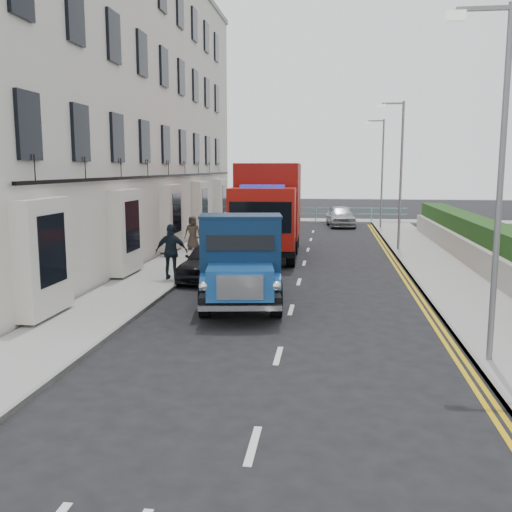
{
  "coord_description": "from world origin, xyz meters",
  "views": [
    {
      "loc": [
        1.04,
        -13.63,
        3.97
      ],
      "look_at": [
        -1.1,
        2.77,
        1.4
      ],
      "focal_mm": 40.0,
      "sensor_mm": 36.0,
      "label": 1
    }
  ],
  "objects_px": {
    "red_lorry": "(269,207)",
    "bedford_lorry": "(241,266)",
    "lamp_far": "(380,167)",
    "parked_car_front": "(211,260)",
    "lamp_near": "(495,166)",
    "lamp_mid": "(399,167)"
  },
  "relations": [
    {
      "from": "lamp_mid",
      "to": "parked_car_front",
      "type": "bearing_deg",
      "value": -133.21
    },
    {
      "from": "lamp_near",
      "to": "lamp_mid",
      "type": "distance_m",
      "value": 16.0
    },
    {
      "from": "lamp_near",
      "to": "bedford_lorry",
      "type": "height_order",
      "value": "lamp_near"
    },
    {
      "from": "lamp_mid",
      "to": "lamp_far",
      "type": "distance_m",
      "value": 10.0
    },
    {
      "from": "lamp_near",
      "to": "parked_car_front",
      "type": "height_order",
      "value": "lamp_near"
    },
    {
      "from": "lamp_near",
      "to": "bedford_lorry",
      "type": "bearing_deg",
      "value": 144.61
    },
    {
      "from": "lamp_mid",
      "to": "lamp_near",
      "type": "bearing_deg",
      "value": -90.0
    },
    {
      "from": "lamp_near",
      "to": "bedford_lorry",
      "type": "relative_size",
      "value": 1.2
    },
    {
      "from": "red_lorry",
      "to": "bedford_lorry",
      "type": "bearing_deg",
      "value": -89.95
    },
    {
      "from": "bedford_lorry",
      "to": "parked_car_front",
      "type": "relative_size",
      "value": 1.47
    },
    {
      "from": "bedford_lorry",
      "to": "parked_car_front",
      "type": "bearing_deg",
      "value": 104.26
    },
    {
      "from": "red_lorry",
      "to": "parked_car_front",
      "type": "xyz_separation_m",
      "value": [
        -1.43,
        -6.05,
        -1.54
      ]
    },
    {
      "from": "red_lorry",
      "to": "lamp_mid",
      "type": "bearing_deg",
      "value": 14.94
    },
    {
      "from": "lamp_near",
      "to": "parked_car_front",
      "type": "relative_size",
      "value": 1.77
    },
    {
      "from": "lamp_far",
      "to": "bedford_lorry",
      "type": "distance_m",
      "value": 22.89
    },
    {
      "from": "bedford_lorry",
      "to": "red_lorry",
      "type": "distance_m",
      "value": 10.3
    },
    {
      "from": "lamp_near",
      "to": "parked_car_front",
      "type": "bearing_deg",
      "value": 131.98
    },
    {
      "from": "bedford_lorry",
      "to": "parked_car_front",
      "type": "xyz_separation_m",
      "value": [
        -1.75,
        4.19,
        -0.54
      ]
    },
    {
      "from": "bedford_lorry",
      "to": "red_lorry",
      "type": "bearing_deg",
      "value": 83.42
    },
    {
      "from": "lamp_far",
      "to": "lamp_mid",
      "type": "bearing_deg",
      "value": -90.0
    },
    {
      "from": "lamp_far",
      "to": "bedford_lorry",
      "type": "bearing_deg",
      "value": -104.29
    },
    {
      "from": "red_lorry",
      "to": "parked_car_front",
      "type": "bearing_deg",
      "value": -105.0
    }
  ]
}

